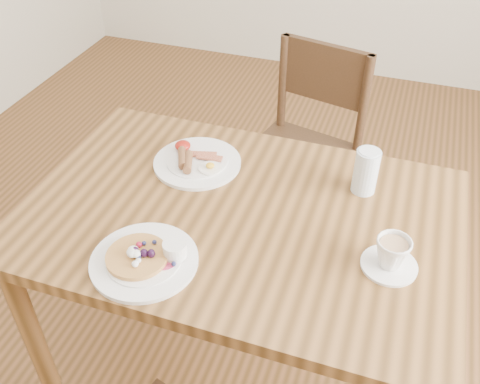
{
  "coord_description": "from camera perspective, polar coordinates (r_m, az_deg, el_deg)",
  "views": [
    {
      "loc": [
        0.36,
        -1.06,
        1.73
      ],
      "look_at": [
        0.0,
        0.0,
        0.82
      ],
      "focal_mm": 40.0,
      "sensor_mm": 36.0,
      "label": 1
    }
  ],
  "objects": [
    {
      "name": "pancake_plate",
      "position": [
        1.35,
        -10.02,
        -6.98
      ],
      "size": [
        0.27,
        0.27,
        0.06
      ],
      "color": "white",
      "rests_on": "dining_table"
    },
    {
      "name": "water_glass",
      "position": [
        1.56,
        13.28,
        2.16
      ],
      "size": [
        0.07,
        0.07,
        0.14
      ],
      "primitive_type": "cylinder",
      "color": "silver",
      "rests_on": "dining_table"
    },
    {
      "name": "ground",
      "position": [
        2.06,
        0.0,
        -18.05
      ],
      "size": [
        5.0,
        5.0,
        0.0
      ],
      "primitive_type": "plane",
      "color": "#4F3416",
      "rests_on": "ground"
    },
    {
      "name": "breakfast_plate",
      "position": [
        1.66,
        -4.73,
        3.3
      ],
      "size": [
        0.27,
        0.27,
        0.04
      ],
      "color": "white",
      "rests_on": "dining_table"
    },
    {
      "name": "teacup_saucer",
      "position": [
        1.36,
        15.85,
        -6.49
      ],
      "size": [
        0.14,
        0.14,
        0.09
      ],
      "color": "white",
      "rests_on": "dining_table"
    },
    {
      "name": "dining_table",
      "position": [
        1.55,
        0.0,
        -4.85
      ],
      "size": [
        1.2,
        0.8,
        0.75
      ],
      "color": "brown",
      "rests_on": "ground"
    },
    {
      "name": "chair_far",
      "position": [
        2.22,
        6.9,
        4.98
      ],
      "size": [
        0.5,
        0.5,
        0.88
      ],
      "rotation": [
        0.0,
        0.0,
        2.91
      ],
      "color": "#3F2416",
      "rests_on": "ground"
    }
  ]
}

